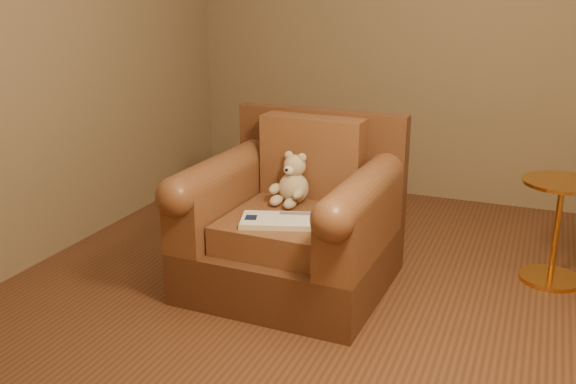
% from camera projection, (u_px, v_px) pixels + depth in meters
% --- Properties ---
extents(floor, '(4.00, 4.00, 0.00)m').
position_uv_depth(floor, '(354.00, 297.00, 3.64)').
color(floor, brown).
rests_on(floor, ground).
extents(armchair, '(1.11, 1.05, 0.97)m').
position_uv_depth(armchair, '(295.00, 223.00, 3.71)').
color(armchair, '#512E1B').
rests_on(armchair, floor).
extents(teddy_bear, '(0.22, 0.26, 0.31)m').
position_uv_depth(teddy_bear, '(292.00, 184.00, 3.75)').
color(teddy_bear, tan).
rests_on(teddy_bear, armchair).
extents(guidebook, '(0.43, 0.34, 0.03)m').
position_uv_depth(guidebook, '(277.00, 221.00, 3.45)').
color(guidebook, beige).
rests_on(guidebook, armchair).
extents(side_table, '(0.45, 0.45, 0.62)m').
position_uv_depth(side_table, '(557.00, 228.00, 3.74)').
color(side_table, gold).
rests_on(side_table, floor).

